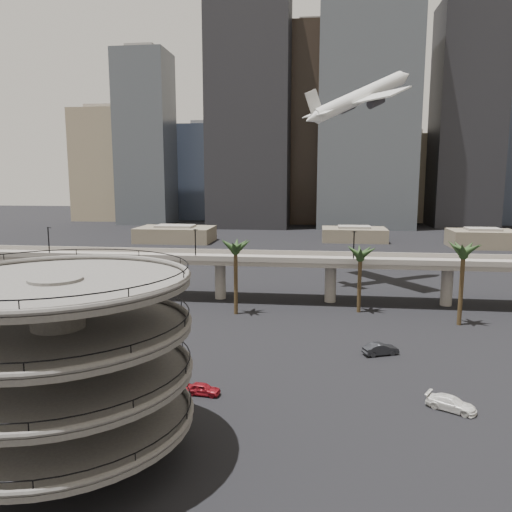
# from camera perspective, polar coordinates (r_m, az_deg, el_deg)

# --- Properties ---
(ground) EXTENTS (700.00, 700.00, 0.00)m
(ground) POSITION_cam_1_polar(r_m,az_deg,el_deg) (49.19, -3.89, -20.79)
(ground) COLOR black
(ground) RESTS_ON ground
(parking_ramp) EXTENTS (22.20, 22.20, 17.35)m
(parking_ramp) POSITION_cam_1_polar(r_m,az_deg,el_deg) (45.85, -21.47, -10.21)
(parking_ramp) COLOR #524F4D
(parking_ramp) RESTS_ON ground
(overpass) EXTENTS (130.00, 9.30, 14.70)m
(overpass) POSITION_cam_1_polar(r_m,az_deg,el_deg) (98.68, 2.15, -0.91)
(overpass) COLOR gray
(overpass) RESTS_ON ground
(palm_trees) EXTENTS (42.40, 10.40, 14.00)m
(palm_trees) POSITION_cam_1_polar(r_m,az_deg,el_deg) (87.63, 10.74, 0.37)
(palm_trees) COLOR #40321B
(palm_trees) RESTS_ON ground
(low_buildings) EXTENTS (135.00, 27.50, 6.80)m
(low_buildings) POSITION_cam_1_polar(r_m,az_deg,el_deg) (185.39, 6.63, 2.36)
(low_buildings) COLOR brown
(low_buildings) RESTS_ON ground
(skyline) EXTENTS (269.00, 86.00, 134.51)m
(skyline) POSITION_cam_1_polar(r_m,az_deg,el_deg) (260.16, 8.87, 14.48)
(skyline) COLOR #806B58
(skyline) RESTS_ON ground
(airborne_jet) EXTENTS (25.68, 24.80, 14.64)m
(airborne_jet) POSITION_cam_1_polar(r_m,az_deg,el_deg) (116.00, 11.78, 17.33)
(airborne_jet) COLOR silver
(airborne_jet) RESTS_ON ground
(car_a) EXTENTS (4.21, 2.07, 1.38)m
(car_a) POSITION_cam_1_polar(r_m,az_deg,el_deg) (58.73, -6.12, -14.87)
(car_a) COLOR maroon
(car_a) RESTS_ON ground
(car_b) EXTENTS (5.27, 3.47, 1.64)m
(car_b) POSITION_cam_1_polar(r_m,az_deg,el_deg) (72.33, 14.05, -10.28)
(car_b) COLOR black
(car_b) RESTS_ON ground
(car_c) EXTENTS (5.49, 4.35, 1.49)m
(car_c) POSITION_cam_1_polar(r_m,az_deg,el_deg) (58.75, 21.41, -15.41)
(car_c) COLOR white
(car_c) RESTS_ON ground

